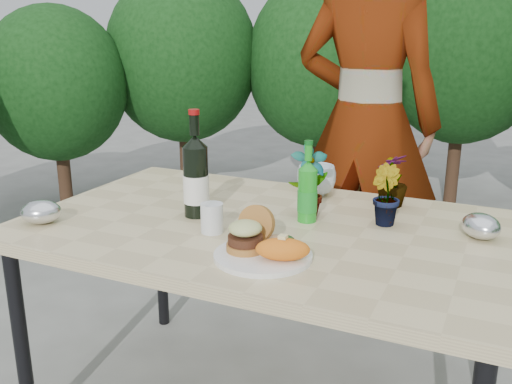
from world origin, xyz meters
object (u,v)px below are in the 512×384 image
at_px(dinner_plate, 263,256).
at_px(patio_table, 266,240).
at_px(wine_bottle, 196,178).
at_px(person, 366,122).

bearing_deg(dinner_plate, patio_table, 112.06).
bearing_deg(wine_bottle, dinner_plate, -21.98).
distance_m(patio_table, person, 1.02).
xyz_separation_m(wine_bottle, person, (0.33, 1.01, 0.06)).
bearing_deg(dinner_plate, person, 91.48).
bearing_deg(patio_table, dinner_plate, -67.94).
height_order(patio_table, wine_bottle, wine_bottle).
relative_size(dinner_plate, wine_bottle, 0.76).
xyz_separation_m(patio_table, person, (0.08, 0.98, 0.26)).
bearing_deg(wine_bottle, patio_table, 18.32).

